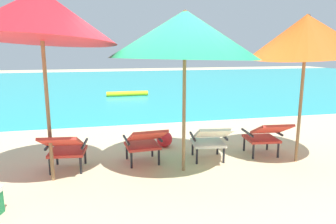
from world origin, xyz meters
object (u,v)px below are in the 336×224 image
(swim_buoy, at_px, (127,94))
(beach_umbrella_left, at_px, (40,15))
(lounge_chair_near_right, at_px, (210,139))
(beach_umbrella_right, at_px, (307,35))
(beach_ball, at_px, (164,139))
(lounge_chair_far_left, at_px, (65,147))
(beach_umbrella_center, at_px, (185,35))
(lounge_chair_near_left, at_px, (145,141))
(lounge_chair_far_right, at_px, (266,135))

(swim_buoy, distance_m, beach_umbrella_left, 8.15)
(lounge_chair_near_right, bearing_deg, beach_umbrella_right, -10.35)
(swim_buoy, relative_size, beach_umbrella_right, 0.66)
(beach_ball, bearing_deg, beach_umbrella_right, -32.54)
(lounge_chair_far_left, relative_size, beach_umbrella_center, 0.31)
(beach_umbrella_left, relative_size, beach_umbrella_right, 1.16)
(beach_ball, bearing_deg, beach_umbrella_center, -88.51)
(lounge_chair_near_left, bearing_deg, lounge_chair_far_right, -2.18)
(swim_buoy, height_order, beach_ball, beach_ball)
(lounge_chair_far_left, bearing_deg, lounge_chair_near_left, 1.92)
(lounge_chair_near_left, height_order, beach_ball, lounge_chair_near_left)
(lounge_chair_near_right, xyz_separation_m, beach_umbrella_left, (-2.40, -0.16, 1.83))
(lounge_chair_far_left, xyz_separation_m, beach_umbrella_center, (1.73, -0.28, 1.61))
(lounge_chair_far_left, relative_size, lounge_chair_near_left, 1.02)
(swim_buoy, xyz_separation_m, lounge_chair_near_left, (-0.46, -7.40, 0.31))
(swim_buoy, bearing_deg, lounge_chair_near_right, -85.48)
(swim_buoy, distance_m, lounge_chair_far_left, 7.63)
(swim_buoy, distance_m, lounge_chair_near_right, 7.53)
(lounge_chair_far_right, relative_size, beach_ball, 3.10)
(lounge_chair_near_left, xyz_separation_m, beach_umbrella_center, (0.54, -0.32, 1.61))
(lounge_chair_near_right, bearing_deg, lounge_chair_far_right, 1.18)
(lounge_chair_near_left, bearing_deg, lounge_chair_far_left, -178.08)
(lounge_chair_near_right, bearing_deg, lounge_chair_near_left, 174.64)
(lounge_chair_near_right, bearing_deg, swim_buoy, 94.52)
(lounge_chair_near_right, bearing_deg, beach_umbrella_center, -156.28)
(lounge_chair_near_right, distance_m, beach_umbrella_center, 1.70)
(lounge_chair_near_left, distance_m, beach_umbrella_center, 1.73)
(swim_buoy, distance_m, lounge_chair_far_right, 7.66)
(swim_buoy, xyz_separation_m, lounge_chair_far_right, (1.59, -7.48, 0.31))
(lounge_chair_far_left, bearing_deg, lounge_chair_near_right, -1.51)
(swim_buoy, height_order, beach_umbrella_right, beach_umbrella_right)
(lounge_chair_near_left, relative_size, beach_ball, 3.07)
(beach_umbrella_center, relative_size, beach_umbrella_right, 1.25)
(lounge_chair_far_right, bearing_deg, beach_umbrella_right, -34.12)
(lounge_chair_near_left, height_order, lounge_chair_near_right, same)
(swim_buoy, xyz_separation_m, beach_umbrella_left, (-1.80, -7.66, 2.14))
(lounge_chair_far_right, bearing_deg, lounge_chair_far_left, 179.32)
(lounge_chair_far_left, height_order, lounge_chair_near_right, same)
(beach_umbrella_center, bearing_deg, lounge_chair_near_left, 149.38)
(beach_ball, bearing_deg, lounge_chair_far_right, -32.11)
(lounge_chair_near_left, bearing_deg, beach_umbrella_right, -8.23)
(beach_umbrella_left, relative_size, beach_ball, 9.36)
(beach_umbrella_right, distance_m, beach_ball, 2.97)
(lounge_chair_near_left, xyz_separation_m, beach_umbrella_left, (-1.35, -0.25, 1.83))
(lounge_chair_far_left, xyz_separation_m, beach_ball, (1.70, 0.93, -0.26))
(lounge_chair_far_left, distance_m, beach_ball, 1.95)
(lounge_chair_far_left, height_order, beach_ball, lounge_chair_far_left)
(lounge_chair_far_left, bearing_deg, beach_umbrella_left, -126.88)
(lounge_chair_near_left, xyz_separation_m, lounge_chair_far_right, (2.05, -0.08, 0.00))
(lounge_chair_far_right, xyz_separation_m, beach_umbrella_left, (-3.39, -0.18, 1.83))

